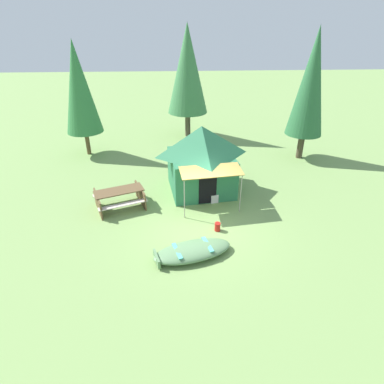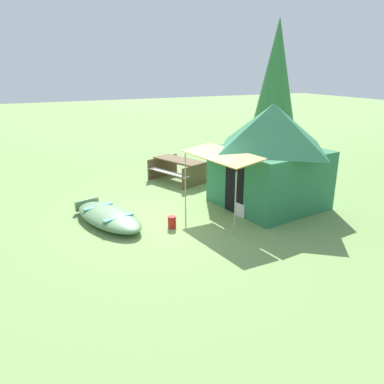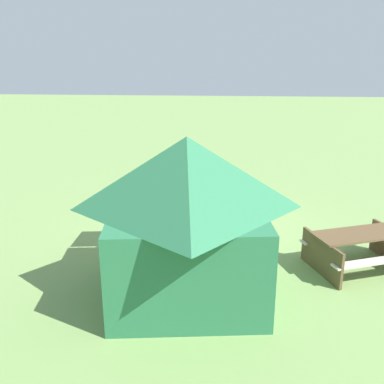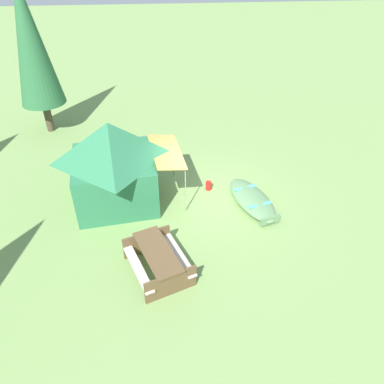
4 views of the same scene
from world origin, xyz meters
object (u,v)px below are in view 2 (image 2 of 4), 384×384
(beached_rowboat, at_px, (108,216))
(canvas_cabin_tent, at_px, (270,154))
(cooler_box, at_px, (245,209))
(fuel_can, at_px, (172,222))
(picnic_table, at_px, (179,167))
(pine_tree_back_left, at_px, (276,73))

(beached_rowboat, height_order, canvas_cabin_tent, canvas_cabin_tent)
(cooler_box, xyz_separation_m, fuel_can, (-0.10, -2.21, -0.03))
(picnic_table, relative_size, pine_tree_back_left, 0.39)
(canvas_cabin_tent, xyz_separation_m, pine_tree_back_left, (-6.16, 4.82, 2.18))
(pine_tree_back_left, bearing_deg, beached_rowboat, -60.09)
(picnic_table, distance_m, pine_tree_back_left, 7.48)
(beached_rowboat, relative_size, canvas_cabin_tent, 0.71)
(fuel_can, bearing_deg, pine_tree_back_left, 128.74)
(picnic_table, xyz_separation_m, cooler_box, (3.97, 0.28, -0.31))
(cooler_box, bearing_deg, pine_tree_back_left, 138.20)
(canvas_cabin_tent, relative_size, pine_tree_back_left, 0.66)
(picnic_table, xyz_separation_m, pine_tree_back_left, (-2.65, 6.20, 3.24))
(fuel_can, bearing_deg, cooler_box, 87.49)
(cooler_box, bearing_deg, picnic_table, -175.94)
(fuel_can, xyz_separation_m, pine_tree_back_left, (-6.52, 8.12, 3.58))
(cooler_box, relative_size, pine_tree_back_left, 0.07)
(canvas_cabin_tent, distance_m, pine_tree_back_left, 8.12)
(canvas_cabin_tent, xyz_separation_m, picnic_table, (-3.52, -1.38, -1.07))
(picnic_table, relative_size, cooler_box, 5.39)
(picnic_table, height_order, fuel_can, picnic_table)
(beached_rowboat, distance_m, canvas_cabin_tent, 4.96)
(picnic_table, bearing_deg, fuel_can, -26.50)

